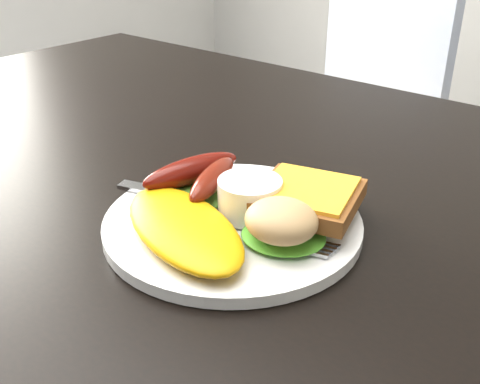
{
  "coord_description": "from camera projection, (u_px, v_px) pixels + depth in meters",
  "views": [
    {
      "loc": [
        0.39,
        -0.39,
        1.0
      ],
      "look_at": [
        0.12,
        -0.06,
        0.78
      ],
      "focal_mm": 42.0,
      "sensor_mm": 36.0,
      "label": 1
    }
  ],
  "objects": [
    {
      "name": "ramekin",
      "position": [
        250.0,
        197.0,
        0.48
      ],
      "size": [
        0.07,
        0.07,
        0.03
      ],
      "primitive_type": "cylinder",
      "rotation": [
        0.0,
        0.0,
        0.23
      ],
      "color": "white",
      "rests_on": "plate"
    },
    {
      "name": "toast_a",
      "position": [
        303.0,
        198.0,
        0.5
      ],
      "size": [
        0.1,
        0.1,
        0.01
      ],
      "primitive_type": "cube",
      "rotation": [
        0.0,
        0.0,
        0.26
      ],
      "color": "olive",
      "rests_on": "plate"
    },
    {
      "name": "toast_b",
      "position": [
        307.0,
        198.0,
        0.47
      ],
      "size": [
        0.1,
        0.1,
        0.01
      ],
      "primitive_type": "cube",
      "rotation": [
        0.0,
        0.0,
        0.27
      ],
      "color": "brown",
      "rests_on": "toast_a"
    },
    {
      "name": "sausage_b",
      "position": [
        213.0,
        179.0,
        0.5
      ],
      "size": [
        0.05,
        0.09,
        0.02
      ],
      "primitive_type": "ellipsoid",
      "rotation": [
        0.0,
        0.0,
        0.34
      ],
      "color": "#640805",
      "rests_on": "lettuce_left"
    },
    {
      "name": "person",
      "position": [
        391.0,
        74.0,
        1.15
      ],
      "size": [
        0.57,
        0.46,
        1.38
      ],
      "primitive_type": "imported",
      "rotation": [
        0.0,
        0.0,
        2.84
      ],
      "color": "navy",
      "rests_on": "ground"
    },
    {
      "name": "dining_table",
      "position": [
        192.0,
        182.0,
        0.62
      ],
      "size": [
        1.2,
        0.8,
        0.04
      ],
      "primitive_type": "cube",
      "color": "black",
      "rests_on": "ground"
    },
    {
      "name": "potato_salad",
      "position": [
        281.0,
        221.0,
        0.43
      ],
      "size": [
        0.06,
        0.06,
        0.03
      ],
      "primitive_type": "ellipsoid",
      "rotation": [
        0.0,
        0.0,
        0.05
      ],
      "color": "#C6C58A",
      "rests_on": "lettuce_right"
    },
    {
      "name": "sausage_a",
      "position": [
        192.0,
        170.0,
        0.52
      ],
      "size": [
        0.05,
        0.11,
        0.03
      ],
      "primitive_type": "ellipsoid",
      "rotation": [
        0.0,
        0.0,
        -0.23
      ],
      "color": "#5E0D04",
      "rests_on": "lettuce_left"
    },
    {
      "name": "lettuce_left",
      "position": [
        193.0,
        191.0,
        0.52
      ],
      "size": [
        0.1,
        0.09,
        0.01
      ],
      "primitive_type": "ellipsoid",
      "rotation": [
        0.0,
        0.0,
        0.25
      ],
      "color": "#379620",
      "rests_on": "plate"
    },
    {
      "name": "fork",
      "position": [
        198.0,
        200.0,
        0.51
      ],
      "size": [
        0.16,
        0.06,
        0.0
      ],
      "primitive_type": "cube",
      "rotation": [
        0.0,
        0.0,
        0.3
      ],
      "color": "#ADAFB7",
      "rests_on": "plate"
    },
    {
      "name": "omelette",
      "position": [
        184.0,
        227.0,
        0.45
      ],
      "size": [
        0.17,
        0.12,
        0.02
      ],
      "primitive_type": "ellipsoid",
      "rotation": [
        0.0,
        0.0,
        -0.36
      ],
      "color": "#FF970C",
      "rests_on": "plate"
    },
    {
      "name": "dining_chair",
      "position": [
        347.0,
        120.0,
        1.6
      ],
      "size": [
        0.52,
        0.52,
        0.05
      ],
      "primitive_type": "cube",
      "rotation": [
        0.0,
        0.0,
        -0.21
      ],
      "color": "tan",
      "rests_on": "ground"
    },
    {
      "name": "lettuce_right",
      "position": [
        283.0,
        236.0,
        0.45
      ],
      "size": [
        0.09,
        0.08,
        0.01
      ],
      "primitive_type": "ellipsoid",
      "rotation": [
        0.0,
        0.0,
        0.39
      ],
      "color": "#4E9627",
      "rests_on": "plate"
    },
    {
      "name": "plate",
      "position": [
        233.0,
        223.0,
        0.49
      ],
      "size": [
        0.22,
        0.22,
        0.01
      ],
      "primitive_type": "cylinder",
      "color": "white",
      "rests_on": "dining_table"
    }
  ]
}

